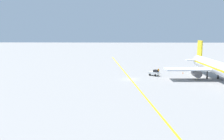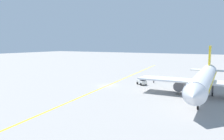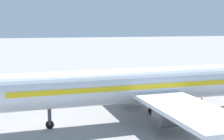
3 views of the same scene
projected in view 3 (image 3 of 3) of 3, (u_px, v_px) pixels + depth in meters
ground_plane at (100, 81)px, 56.30m from camera, size 400.00×400.00×0.00m
apron_yellow_centreline at (100, 81)px, 56.30m from camera, size 13.39×119.34×0.01m
airplane_at_gate at (145, 85)px, 32.86m from camera, size 28.13×35.47×10.60m
baggage_tug_white at (144, 82)px, 50.44m from camera, size 3.28×3.04×2.11m
ground_crew_worker at (173, 83)px, 49.73m from camera, size 0.49×0.39×1.68m
traffic_cone_near_nose at (192, 106)px, 37.84m from camera, size 0.32×0.32×0.55m
traffic_cone_mid_apron at (202, 98)px, 42.25m from camera, size 0.32×0.32×0.55m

